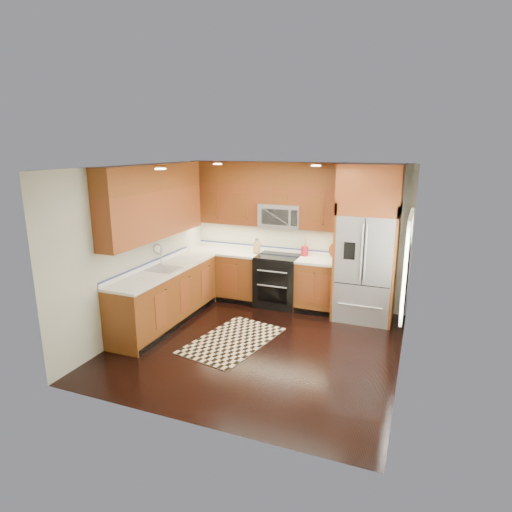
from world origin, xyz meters
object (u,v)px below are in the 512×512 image
at_px(range, 278,281).
at_px(utensil_crock, 305,249).
at_px(refrigerator, 367,244).
at_px(knife_block, 257,247).
at_px(rug, 233,340).

bearing_deg(range, utensil_crock, 23.95).
height_order(refrigerator, knife_block, refrigerator).
bearing_deg(refrigerator, knife_block, 176.90).
relative_size(rug, utensil_crock, 4.42).
xyz_separation_m(range, utensil_crock, (0.44, 0.20, 0.60)).
height_order(range, rug, range).
xyz_separation_m(refrigerator, rug, (-1.70, -1.64, -1.30)).
bearing_deg(utensil_crock, rug, -107.49).
height_order(refrigerator, utensil_crock, refrigerator).
relative_size(range, utensil_crock, 2.61).
xyz_separation_m(range, refrigerator, (1.55, -0.04, 0.83)).
height_order(rug, utensil_crock, utensil_crock).
bearing_deg(range, refrigerator, -1.40).
distance_m(range, knife_block, 0.74).
bearing_deg(refrigerator, utensil_crock, 168.12).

